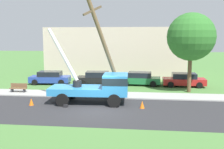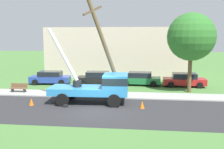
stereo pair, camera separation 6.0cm
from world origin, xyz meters
The scene contains 14 objects.
ground_plane centered at (0.00, 12.00, 0.00)m, with size 120.00×120.00×0.00m, color #477538.
road_asphalt centered at (0.00, 0.00, 0.00)m, with size 80.00×7.38×0.01m, color #2B2B2D.
sidewalk_strip centered at (0.00, 4.95, 0.05)m, with size 80.00×2.53×0.10m, color #9E9E99.
utility_truck centered at (-0.25, 2.14, 1.41)m, with size 6.86×3.21×5.98m.
leaning_utility_pole centered at (0.19, 2.92, 4.27)m, with size 3.10×3.17×8.37m.
traffic_cone_ahead centered at (3.16, 0.94, 0.28)m, with size 0.36×0.36×0.56m, color orange.
traffic_cone_behind centered at (-5.40, 0.83, 0.28)m, with size 0.36×0.36×0.56m, color orange.
parked_sedan_blue centered at (-7.10, 9.97, 0.71)m, with size 4.52×2.23×1.42m.
parked_sedan_black centered at (-1.80, 10.28, 0.71)m, with size 4.51×2.21×1.42m.
parked_sedan_green centered at (2.87, 10.39, 0.71)m, with size 4.49×2.17×1.42m.
parked_sedan_red centered at (7.54, 10.14, 0.71)m, with size 4.42×2.06×1.42m.
park_bench centered at (-8.45, 5.02, 0.46)m, with size 1.60×0.45×0.90m.
roadside_tree_near centered at (7.60, 7.26, 5.23)m, with size 4.48×4.48×7.49m.
lowrise_building_backdrop centered at (-0.45, 17.41, 3.20)m, with size 18.00×6.00×6.40m, color beige.
Camera 1 is at (3.13, -18.54, 5.37)m, focal length 42.91 mm.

